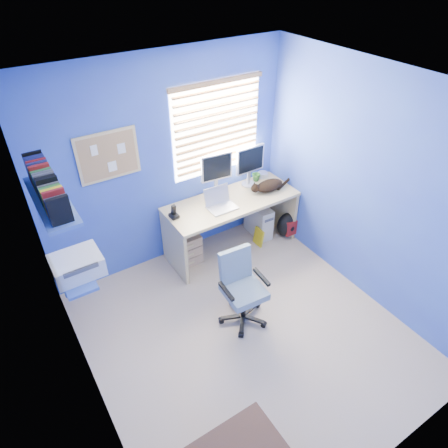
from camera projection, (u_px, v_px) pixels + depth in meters
floor at (245, 333)px, 4.17m from camera, size 3.00×3.20×0.00m
ceiling at (257, 94)px, 2.69m from camera, size 3.00×3.20×0.00m
wall_back at (168, 165)px, 4.52m from camera, size 3.00×0.01×2.50m
wall_front at (409, 381)px, 2.35m from camera, size 3.00×0.01×2.50m
wall_left at (75, 311)px, 2.78m from camera, size 0.01×3.20×2.50m
wall_right at (369, 190)px, 4.09m from camera, size 0.01×3.20×2.50m
desk at (231, 225)px, 5.09m from camera, size 1.66×0.65×0.74m
laptop at (222, 200)px, 4.66m from camera, size 0.33×0.26×0.22m
monitor_left at (216, 174)px, 4.85m from camera, size 0.41×0.16×0.54m
monitor_right at (249, 166)px, 5.00m from camera, size 0.40×0.13×0.54m
phone at (174, 211)px, 4.53m from camera, size 0.10×0.11×0.17m
mug at (256, 177)px, 5.22m from camera, size 0.10×0.09×0.10m
cd_spindle at (263, 175)px, 5.31m from camera, size 0.13×0.13×0.07m
cat at (269, 185)px, 5.02m from camera, size 0.41×0.26×0.14m
tower_pc at (258, 220)px, 5.42m from camera, size 0.21×0.45×0.45m
drawer_boxes at (185, 248)px, 4.97m from camera, size 0.35×0.28×0.41m
yellow_book at (259, 237)px, 5.28m from camera, size 0.03×0.17×0.24m
backpack at (287, 225)px, 5.40m from camera, size 0.31×0.24×0.36m
office_chair at (242, 296)px, 4.17m from camera, size 0.51×0.51×0.83m
window_blinds at (218, 129)px, 4.60m from camera, size 1.15×0.05×1.10m
corkboard at (108, 156)px, 4.04m from camera, size 0.64×0.02×0.52m
wall_shelves at (62, 229)px, 3.24m from camera, size 0.42×0.90×1.05m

